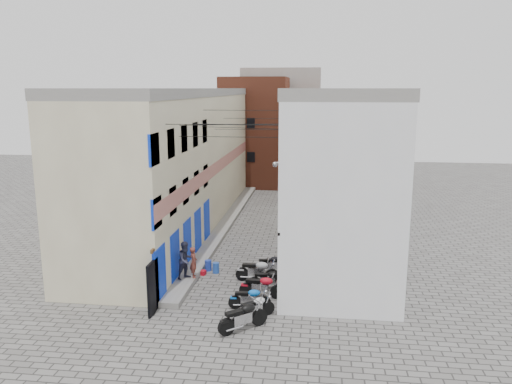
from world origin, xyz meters
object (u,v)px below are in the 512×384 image
at_px(person_b, 186,260).
at_px(water_jug_near, 216,268).
at_px(motorcycle_e, 269,278).
at_px(motorcycle_f, 257,269).
at_px(motorcycle_g, 271,263).
at_px(person_a, 194,262).
at_px(motorcycle_a, 243,315).
at_px(water_jug_far, 208,265).
at_px(motorcycle_c, 250,297).
at_px(red_crate, 202,273).
at_px(motorcycle_b, 255,306).
at_px(motorcycle_d, 262,285).

relative_size(person_b, water_jug_near, 3.45).
xyz_separation_m(motorcycle_e, motorcycle_f, (-0.63, 0.88, 0.07)).
bearing_deg(water_jug_near, motorcycle_f, -21.39).
bearing_deg(motorcycle_g, person_a, -82.43).
bearing_deg(motorcycle_a, motorcycle_g, 135.20).
height_order(motorcycle_a, water_jug_far, motorcycle_a).
bearing_deg(motorcycle_g, motorcycle_c, -24.08).
distance_m(person_a, red_crate, 1.31).
relative_size(motorcycle_c, red_crate, 4.93).
bearing_deg(motorcycle_a, water_jug_near, 160.96).
distance_m(motorcycle_g, person_a, 3.90).
xyz_separation_m(motorcycle_e, person_b, (-3.91, 0.24, 0.62)).
height_order(person_a, red_crate, person_a).
bearing_deg(motorcycle_a, motorcycle_e, 131.85).
distance_m(motorcycle_f, water_jug_far, 2.87).
xyz_separation_m(person_a, water_jug_far, (0.33, 1.58, -0.72)).
bearing_deg(motorcycle_f, person_b, -79.12).
bearing_deg(person_b, water_jug_near, 0.96).
relative_size(motorcycle_g, red_crate, 4.93).
bearing_deg(motorcycle_c, motorcycle_e, 159.07).
relative_size(motorcycle_b, person_a, 1.21).
bearing_deg(water_jug_near, motorcycle_e, -31.68).
bearing_deg(motorcycle_c, person_b, -131.36).
relative_size(motorcycle_a, motorcycle_e, 1.17).
height_order(motorcycle_d, red_crate, motorcycle_d).
bearing_deg(water_jug_far, motorcycle_c, -56.99).
height_order(motorcycle_f, person_b, person_b).
relative_size(motorcycle_c, motorcycle_g, 1.00).
relative_size(person_a, water_jug_near, 2.85).
bearing_deg(red_crate, water_jug_far, 73.72).
height_order(motorcycle_a, motorcycle_e, motorcycle_a).
distance_m(motorcycle_b, red_crate, 5.46).
xyz_separation_m(motorcycle_c, person_a, (-3.02, 2.56, 0.47)).
bearing_deg(person_a, motorcycle_f, -102.34).
bearing_deg(motorcycle_g, water_jug_near, -100.70).
distance_m(motorcycle_b, motorcycle_e, 3.01).
distance_m(motorcycle_e, red_crate, 3.73).
height_order(motorcycle_c, person_b, person_b).
xyz_separation_m(motorcycle_a, motorcycle_e, (0.55, 4.05, -0.09)).
bearing_deg(water_jug_near, motorcycle_a, -68.69).
bearing_deg(motorcycle_c, motorcycle_f, 175.22).
bearing_deg(motorcycle_e, water_jug_far, -124.42).
xyz_separation_m(motorcycle_e, water_jug_near, (-2.81, 1.73, -0.27)).
xyz_separation_m(motorcycle_e, water_jug_far, (-3.26, 2.00, -0.26)).
distance_m(water_jug_near, red_crate, 0.73).
relative_size(motorcycle_c, person_a, 1.20).
bearing_deg(person_b, motorcycle_c, -88.04).
bearing_deg(person_b, water_jug_far, 17.03).
distance_m(motorcycle_g, person_b, 4.29).
bearing_deg(water_jug_far, motorcycle_e, -31.52).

